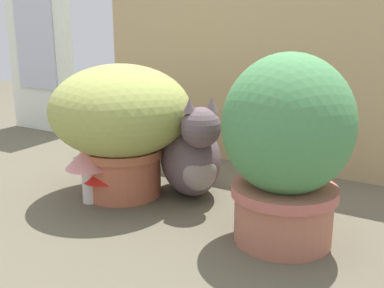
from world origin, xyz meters
TOP-DOWN VIEW (x-y plane):
  - ground_plane at (0.00, 0.00)m, footprint 6.00×6.00m
  - cardboard_backdrop at (0.06, 0.58)m, footprint 1.22×0.03m
  - window_panel_white at (-1.02, 0.57)m, footprint 0.40×0.05m
  - grass_planter at (-0.12, 0.08)m, footprint 0.40×0.40m
  - leafy_planter at (0.40, 0.05)m, footprint 0.29×0.29m
  - cat at (0.06, 0.18)m, footprint 0.31×0.34m
  - mushroom_ornament_red at (-0.13, 0.01)m, footprint 0.11×0.11m
  - mushroom_ornament_pink at (-0.15, -0.01)m, footprint 0.13×0.13m

SIDE VIEW (x-z plane):
  - ground_plane at x=0.00m, z-range 0.00..0.00m
  - mushroom_ornament_red at x=-0.13m, z-range 0.02..0.14m
  - cat at x=0.06m, z-range -0.04..0.28m
  - mushroom_ornament_pink at x=-0.15m, z-range 0.04..0.21m
  - grass_planter at x=-0.12m, z-range 0.03..0.42m
  - leafy_planter at x=0.40m, z-range 0.01..0.45m
  - cardboard_backdrop at x=0.06m, z-range 0.00..0.74m
  - window_panel_white at x=-1.02m, z-range 0.00..0.89m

